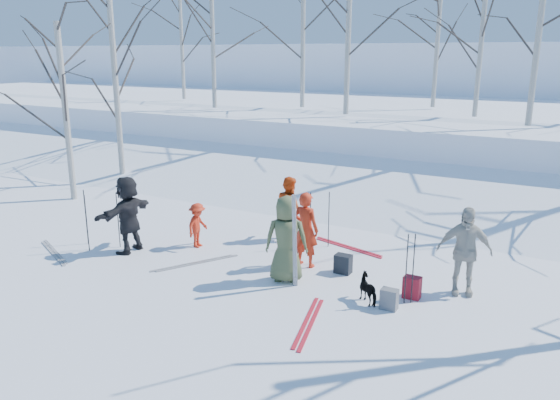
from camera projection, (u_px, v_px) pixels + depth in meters
The scene contains 36 objects.
ground at pixel (244, 278), 11.17m from camera, with size 120.00×120.00×0.00m, color white.
snow_ramp at pixel (366, 195), 17.04m from camera, with size 70.00×9.50×1.40m, color white.
snow_plateau at pixel (443, 130), 25.25m from camera, with size 70.00×18.00×2.20m, color white.
far_hill at pixel (507, 85), 42.70m from camera, with size 90.00×30.00×6.00m, color white.
skier_olive_center at pixel (286, 239), 10.83m from camera, with size 0.86×0.56×1.76m, color #465030.
skier_red_north at pixel (306, 229), 11.61m from camera, with size 0.60×0.39×1.64m, color red.
skier_redor_behind at pixel (290, 208), 13.36m from camera, with size 0.76×0.59×1.57m, color #D54310.
skier_red_seated at pixel (198, 225), 12.83m from camera, with size 0.69×0.40×1.07m, color red.
skier_cream_east at pixel (464, 251), 10.24m from camera, with size 1.01×0.42×1.72m, color beige.
skier_grey_west at pixel (128, 214), 12.44m from camera, with size 1.65×0.53×1.78m, color black.
dog at pixel (370, 289), 10.02m from camera, with size 0.28×0.62×0.52m, color black.
upright_ski_left at pixel (294, 241), 10.49m from camera, with size 0.07×0.02×1.90m, color silver.
upright_ski_right at pixel (295, 242), 10.47m from camera, with size 0.07×0.02×1.90m, color silver.
ski_pair_a at pixel (348, 247), 12.91m from camera, with size 1.88×0.70×0.02m, color #AC1827, non-canonical shape.
ski_pair_b at pixel (54, 252), 12.57m from camera, with size 1.80×0.99×0.02m, color silver, non-canonical shape.
ski_pair_c at pixel (195, 263), 11.93m from camera, with size 1.14×1.74×0.02m, color silver, non-canonical shape.
ski_pair_d at pixel (309, 323), 9.30m from camera, with size 0.65×1.89×0.02m, color #AC1827, non-canonical shape.
ski_pole_a at pixel (310, 220), 12.75m from camera, with size 0.02×0.02×1.34m, color black.
ski_pole_b at pixel (87, 223), 12.54m from camera, with size 0.02×0.02×1.34m, color black.
ski_pole_c at pixel (118, 220), 12.77m from camera, with size 0.02×0.02×1.34m, color black.
ski_pole_d at pixel (406, 269), 9.87m from camera, with size 0.02×0.02×1.34m, color black.
ski_pole_e at pixel (86, 217), 13.00m from camera, with size 0.02×0.02×1.34m, color black.
ski_pole_f at pixel (413, 269), 9.88m from camera, with size 0.02×0.02×1.34m, color black.
ski_pole_g at pixel (329, 220), 12.81m from camera, with size 0.02×0.02×1.34m, color black.
backpack_red at pixel (412, 287), 10.21m from camera, with size 0.32×0.22×0.42m, color maroon.
backpack_grey at pixel (389, 299), 9.77m from camera, with size 0.30×0.20×0.38m, color #56575D.
backpack_dark at pixel (343, 264), 11.37m from camera, with size 0.34×0.24×0.40m, color black.
birch_plateau_b at pixel (182, 47), 27.07m from camera, with size 4.18×4.18×5.12m, color silver, non-canonical shape.
birch_plateau_c at pixel (303, 38), 22.77m from camera, with size 4.58×4.58×5.69m, color silver, non-canonical shape.
birch_plateau_d at pixel (348, 30), 19.98m from camera, with size 4.87×4.87×6.11m, color silver, non-canonical shape.
birch_plateau_e at pixel (480, 50), 19.37m from camera, with size 3.88×3.88×4.68m, color silver, non-canonical shape.
birch_plateau_g at pixel (437, 45), 22.83m from camera, with size 4.19×4.19×5.13m, color silver, non-canonical shape.
birch_plateau_h at pixel (539, 27), 16.72m from camera, with size 4.82×4.82×6.03m, color silver, non-canonical shape.
birch_plateau_i at pixel (213, 37), 22.56m from camera, with size 4.64×4.64×5.78m, color silver, non-canonical shape.
birch_edge_a at pixel (66, 114), 16.52m from camera, with size 4.35×4.35×5.35m, color silver, non-canonical shape.
birch_edge_d at pixel (116, 95), 18.69m from camera, with size 4.90×4.90×6.15m, color silver, non-canonical shape.
Camera 1 is at (5.68, -8.70, 4.46)m, focal length 35.00 mm.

